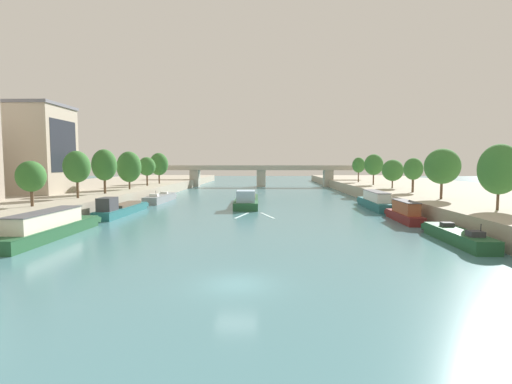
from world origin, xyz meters
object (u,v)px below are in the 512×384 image
at_px(moored_boat_left_near, 121,209).
at_px(moored_boat_right_lone, 404,213).
at_px(moored_boat_right_midway, 457,236).
at_px(tree_left_past_mid, 129,167).
at_px(tree_left_distant, 159,164).
at_px(tree_right_third, 393,170).
at_px(tree_right_nearest, 499,169).
at_px(bridge_far, 261,173).
at_px(tree_right_past_mid, 413,169).
at_px(tree_left_by_lamp, 147,166).
at_px(moored_boat_left_midway, 160,198).
at_px(tree_left_midway, 31,176).
at_px(tree_left_far, 104,165).
at_px(moored_boat_right_gap_after, 375,201).
at_px(tree_right_midway, 442,166).
at_px(tree_right_by_lamp, 374,165).
at_px(tree_right_distant, 359,165).
at_px(tree_left_nearest, 77,167).
at_px(barge_midriver, 247,200).
at_px(moored_boat_left_downstream, 50,227).

relative_size(moored_boat_left_near, moored_boat_right_lone, 1.47).
xyz_separation_m(moored_boat_right_midway, tree_left_past_mid, (-44.47, 36.88, 6.06)).
distance_m(tree_left_distant, tree_right_third, 54.92).
xyz_separation_m(tree_right_nearest, bridge_far, (-26.60, 77.73, -2.32)).
bearing_deg(tree_right_past_mid, tree_left_by_lamp, 161.67).
distance_m(moored_boat_left_midway, tree_right_third, 46.53).
distance_m(tree_left_midway, tree_left_distant, 49.68).
relative_size(tree_left_far, tree_left_by_lamp, 1.14).
bearing_deg(bridge_far, moored_boat_right_midway, -76.89).
distance_m(moored_boat_right_midway, tree_left_by_lamp, 65.81).
bearing_deg(moored_boat_right_gap_after, moored_boat_left_midway, 165.76).
bearing_deg(tree_right_third, tree_left_by_lamp, 172.50).
bearing_deg(tree_right_midway, tree_right_by_lamp, 89.15).
relative_size(moored_boat_left_near, tree_right_distant, 2.26).
distance_m(tree_left_distant, tree_right_past_mid, 58.89).
bearing_deg(tree_right_past_mid, tree_left_distant, 152.96).
relative_size(moored_boat_left_midway, tree_right_by_lamp, 1.88).
height_order(tree_left_by_lamp, tree_right_nearest, tree_right_nearest).
bearing_deg(tree_right_past_mid, tree_right_third, 90.08).
distance_m(moored_boat_right_midway, tree_right_third, 42.18).
bearing_deg(moored_boat_right_lone, moored_boat_right_gap_after, 89.12).
distance_m(tree_left_by_lamp, tree_right_nearest, 66.77).
bearing_deg(moored_boat_left_near, tree_left_midway, -123.45).
height_order(moored_boat_left_near, tree_left_distant, tree_left_distant).
bearing_deg(moored_boat_right_midway, tree_right_distant, 83.86).
xyz_separation_m(tree_left_midway, tree_right_nearest, (52.17, -1.92, 0.88)).
distance_m(moored_boat_right_lone, tree_left_nearest, 45.58).
height_order(tree_left_far, tree_right_third, tree_left_far).
distance_m(moored_boat_left_near, moored_boat_right_midway, 42.35).
relative_size(tree_left_far, tree_left_distant, 0.96).
height_order(moored_boat_right_midway, tree_right_past_mid, tree_right_past_mid).
distance_m(moored_boat_right_midway, tree_right_nearest, 11.05).
height_order(barge_midriver, tree_right_midway, tree_right_midway).
xyz_separation_m(tree_left_nearest, tree_right_past_mid, (52.84, 12.42, -0.48)).
height_order(tree_left_midway, tree_left_nearest, tree_left_nearest).
height_order(tree_right_by_lamp, bridge_far, tree_right_by_lamp).
distance_m(barge_midriver, tree_right_nearest, 37.77).
xyz_separation_m(tree_left_distant, tree_right_third, (52.43, -16.30, -1.23)).
bearing_deg(tree_left_past_mid, moored_boat_right_lone, -28.64).
distance_m(moored_boat_right_gap_after, tree_left_far, 45.11).
height_order(moored_boat_right_lone, tree_right_by_lamp, tree_right_by_lamp).
bearing_deg(moored_boat_left_midway, moored_boat_right_gap_after, -14.24).
bearing_deg(bridge_far, tree_right_by_lamp, -48.05).
xyz_separation_m(moored_boat_left_downstream, tree_left_past_mid, (-5.55, 36.01, 5.53)).
distance_m(tree_left_by_lamp, tree_right_past_mid, 55.21).
bearing_deg(tree_right_by_lamp, tree_left_far, -152.54).
bearing_deg(tree_right_third, tree_right_by_lamp, 91.21).
relative_size(barge_midriver, tree_left_past_mid, 2.65).
height_order(moored_boat_left_downstream, tree_left_far, tree_left_far).
bearing_deg(tree_right_distant, tree_right_past_mid, -88.93).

